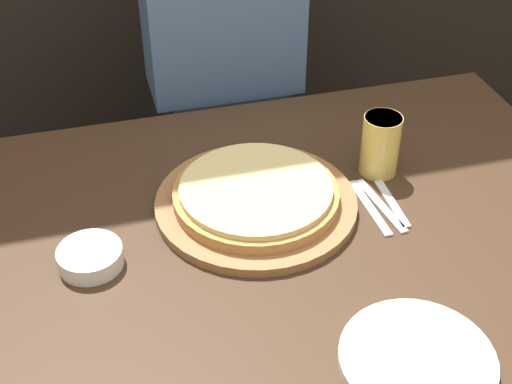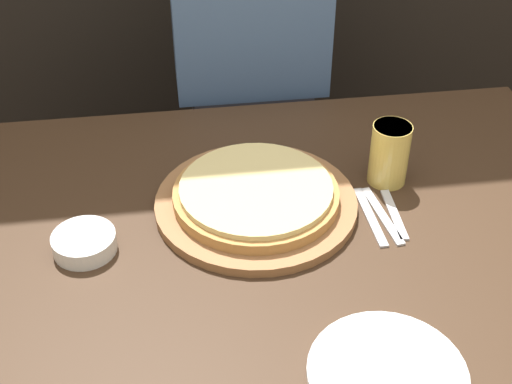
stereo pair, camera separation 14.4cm
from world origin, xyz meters
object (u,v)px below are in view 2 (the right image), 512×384
fork (370,217)px  spoon (394,214)px  dinner_knife (382,215)px  beer_glass (390,152)px  side_bowl (84,243)px  diner_person (250,98)px  dinner_plate (387,375)px  pizza_on_board (256,198)px

fork → spoon: 0.05m
dinner_knife → spoon: size_ratio=1.18×
beer_glass → side_bowl: bearing=-167.7°
spoon → fork: bearing=180.0°
spoon → diner_person: 0.66m
fork → dinner_knife: same height
dinner_plate → dinner_knife: 0.40m
pizza_on_board → spoon: size_ratio=2.62×
beer_glass → diner_person: diner_person is taller
beer_glass → spoon: beer_glass is taller
pizza_on_board → dinner_plate: bearing=-72.3°
spoon → beer_glass: bearing=81.8°
dinner_knife → dinner_plate: bearing=-104.9°
fork → diner_person: diner_person is taller
pizza_on_board → side_bowl: size_ratio=3.40×
fork → diner_person: size_ratio=0.14×
dinner_plate → spoon: (0.13, 0.39, -0.01)m
spoon → pizza_on_board: bearing=166.8°
pizza_on_board → spoon: 0.28m
beer_glass → dinner_knife: (-0.04, -0.12, -0.07)m
pizza_on_board → spoon: (0.27, -0.06, -0.02)m
side_bowl → diner_person: diner_person is taller
pizza_on_board → dinner_plate: 0.48m
dinner_plate → fork: dinner_plate is taller
pizza_on_board → dinner_knife: 0.26m
dinner_plate → diner_person: diner_person is taller
dinner_plate → fork: 0.40m
pizza_on_board → diner_person: size_ratio=0.32×
side_bowl → dinner_knife: (0.59, 0.02, -0.02)m
beer_glass → spoon: bearing=-98.2°
pizza_on_board → diner_person: diner_person is taller
pizza_on_board → dinner_knife: size_ratio=2.23×
diner_person → fork: bearing=-75.2°
beer_glass → dinner_plate: (-0.15, -0.51, -0.07)m
side_bowl → fork: size_ratio=0.66×
pizza_on_board → fork: size_ratio=2.23×
dinner_plate → dinner_knife: (0.10, 0.39, -0.01)m
dinner_knife → spoon: bearing=0.0°
spoon → diner_person: size_ratio=0.12×
beer_glass → spoon: (-0.02, -0.12, -0.07)m
dinner_plate → spoon: size_ratio=1.61×
side_bowl → fork: (0.57, 0.02, -0.02)m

